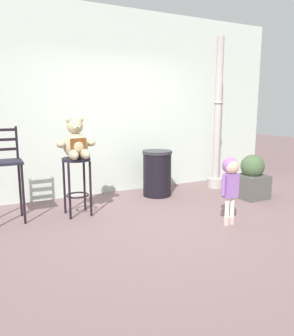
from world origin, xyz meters
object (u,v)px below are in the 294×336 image
(teddy_bear, at_px, (76,143))
(planter_with_shrub, at_px, (252,178))
(bar_stool_with_teddy, at_px, (77,175))
(child_walking, at_px, (231,176))
(bar_chair_empty, at_px, (5,168))
(lamppost, at_px, (217,131))
(trash_bin, at_px, (157,173))

(teddy_bear, height_order, planter_with_shrub, teddy_bear)
(bar_stool_with_teddy, xyz_separation_m, child_walking, (1.65, -1.29, 0.06))
(bar_stool_with_teddy, relative_size, child_walking, 0.93)
(bar_stool_with_teddy, height_order, child_walking, child_walking)
(child_walking, relative_size, planter_with_shrub, 1.20)
(bar_stool_with_teddy, xyz_separation_m, bar_chair_empty, (-0.90, 0.16, 0.14))
(lamppost, distance_m, bar_chair_empty, 3.71)
(child_walking, bearing_deg, lamppost, -82.63)
(bar_chair_empty, height_order, planter_with_shrub, bar_chair_empty)
(child_walking, height_order, planter_with_shrub, child_walking)
(teddy_bear, distance_m, lamppost, 2.82)
(teddy_bear, bearing_deg, bar_stool_with_teddy, 90.00)
(lamppost, bearing_deg, bar_chair_empty, -176.02)
(teddy_bear, xyz_separation_m, planter_with_shrub, (2.83, -0.44, -0.69))
(child_walking, bearing_deg, bar_chair_empty, 11.66)
(child_walking, relative_size, trash_bin, 1.13)
(bar_stool_with_teddy, height_order, planter_with_shrub, bar_stool_with_teddy)
(bar_chair_empty, bearing_deg, child_walking, -29.52)
(trash_bin, relative_size, lamppost, 0.29)
(bar_stool_with_teddy, bearing_deg, bar_chair_empty, 170.13)
(bar_stool_with_teddy, xyz_separation_m, teddy_bear, (-0.00, -0.03, 0.45))
(child_walking, distance_m, trash_bin, 1.71)
(lamppost, xyz_separation_m, bar_chair_empty, (-3.68, -0.26, -0.35))
(lamppost, height_order, bar_chair_empty, lamppost)
(lamppost, bearing_deg, bar_stool_with_teddy, -171.56)
(child_walking, distance_m, bar_chair_empty, 2.93)
(teddy_bear, xyz_separation_m, lamppost, (2.78, 0.44, 0.05))
(trash_bin, height_order, planter_with_shrub, trash_bin)
(child_walking, distance_m, lamppost, 2.09)
(bar_stool_with_teddy, height_order, teddy_bear, teddy_bear)
(teddy_bear, bearing_deg, bar_chair_empty, 168.45)
(trash_bin, relative_size, bar_chair_empty, 0.62)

